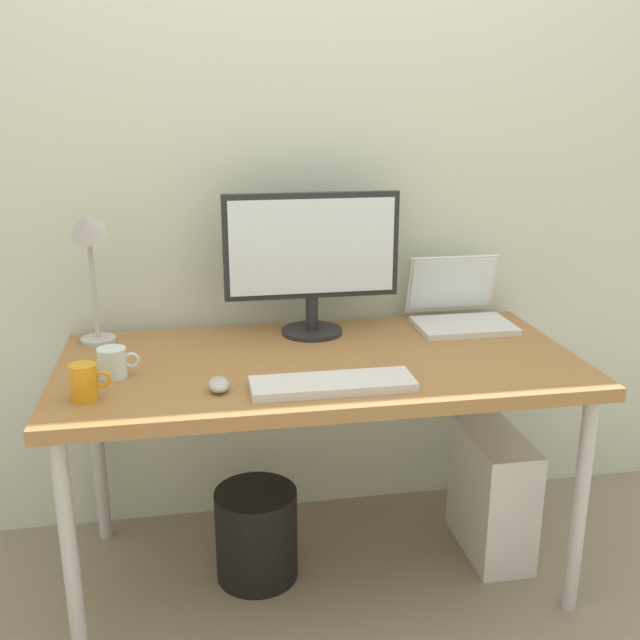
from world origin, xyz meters
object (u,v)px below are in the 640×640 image
Objects in this scene: desk_lamp at (88,245)px; keyboard at (333,384)px; mouse at (219,385)px; computer_tower at (492,493)px; wastebasket at (257,534)px; monitor at (312,255)px; laptop at (459,308)px; desk at (320,377)px; coffee_mug at (84,382)px; glass_cup at (113,362)px.

keyboard is at bearing -35.99° from desk_lamp.
mouse is 0.21× the size of computer_tower.
desk_lamp reaches higher than computer_tower.
keyboard is at bearing -51.06° from wastebasket.
laptop is at bearing 2.08° from monitor.
monitor reaches higher than wastebasket.
monitor is 1.76× the size of laptop.
computer_tower is at bearing 22.79° from keyboard.
monitor is at bearing 87.17° from keyboard.
computer_tower is (0.90, 0.21, -0.54)m from mouse.
desk is at bearing 88.16° from keyboard.
desk is 0.60m from laptop.
coffee_mug is at bearing -179.98° from mouse.
laptop reaches higher than desk.
computer_tower is at bearing 0.54° from wastebasket.
mouse is at bearing -116.66° from wastebasket.
desk_lamp reaches higher than coffee_mug.
desk is at bearing -20.07° from desk_lamp.
mouse is (-0.32, -0.44, -0.25)m from monitor.
monitor is 0.55m from laptop.
laptop is 1.00m from wastebasket.
laptop is 0.73m from keyboard.
coffee_mug is (-1.18, -0.46, -0.01)m from laptop.
monitor is 0.54m from keyboard.
laptop is at bearing 21.43° from coffee_mug.
computer_tower is (1.24, 0.21, -0.57)m from coffee_mug.
laptop reaches higher than computer_tower.
laptop reaches higher than wastebasket.
coffee_mug is at bearing -158.57° from laptop.
keyboard is 0.62m from glass_cup.
desk_lamp is 0.52m from coffee_mug.
mouse is (-0.31, -0.20, 0.08)m from desk.
mouse is 0.32m from glass_cup.
coffee_mug reaches higher than wastebasket.
wastebasket is at bearing 63.34° from mouse.
desk_lamp is at bearing 179.94° from monitor.
desk is 3.49× the size of keyboard.
coffee_mug is 0.80m from wastebasket.
wastebasket is at bearing -179.46° from computer_tower.
coffee_mug is at bearing -162.88° from desk.
wastebasket is (0.10, 0.21, -0.60)m from mouse.
monitor reaches higher than computer_tower.
desk is 3.66× the size of computer_tower.
desk reaches higher than wastebasket.
laptop is at bearing 103.63° from computer_tower.
desk is 5.12× the size of wastebasket.
wastebasket is (-0.73, -0.25, -0.64)m from laptop.
glass_cup is at bearing -177.04° from computer_tower.
desk_lamp is 1.53m from computer_tower.
coffee_mug reaches higher than mouse.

